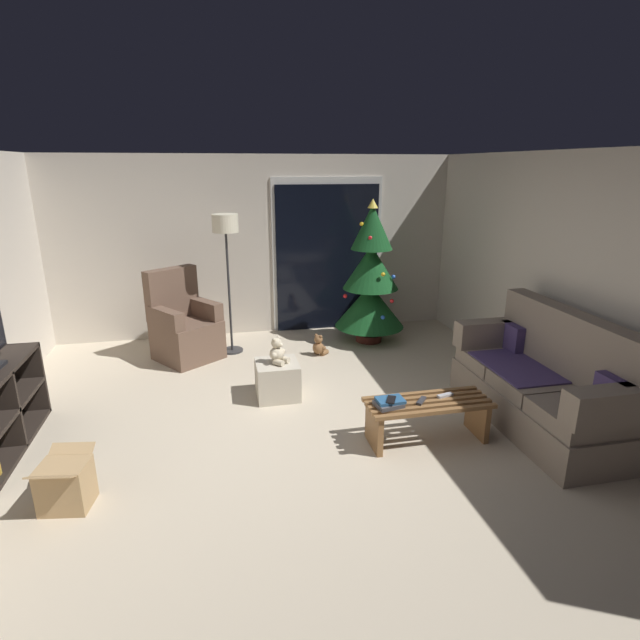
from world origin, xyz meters
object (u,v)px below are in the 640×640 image
Objects in this scene: teddy_bear_chestnut_by_tree at (319,346)px; christmas_tree at (371,281)px; remote_graphite at (421,401)px; couch at (543,384)px; coffee_table at (427,414)px; ottoman at (277,380)px; teddy_bear_cream at (277,352)px; floor_lamp at (226,237)px; remote_silver at (445,395)px; armchair at (184,328)px; cell_phone at (391,400)px; book_stack at (389,403)px; cardboard_box_open_near_shelf at (66,485)px.

christmas_tree is at bearing 26.23° from teddy_bear_chestnut_by_tree.
couch is at bearing -135.51° from remote_graphite.
christmas_tree is at bearing -56.93° from remote_graphite.
coffee_table is 2.50× the size of ottoman.
teddy_bear_cream is 1.34m from teddy_bear_chestnut_by_tree.
coffee_table is 0.62× the size of floor_lamp.
teddy_bear_chestnut_by_tree is (0.67, 1.09, -0.38)m from teddy_bear_cream.
remote_silver is 1.75m from teddy_bear_cream.
floor_lamp is (0.58, 0.10, 1.10)m from armchair.
christmas_tree is 1.09× the size of floor_lamp.
remote_graphite is 0.30m from cell_phone.
coffee_table is 0.97× the size of armchair.
couch is at bearing 3.15° from book_stack.
teddy_bear_cream reaches higher than cardboard_box_open_near_shelf.
book_stack is 3.10m from floor_lamp.
cardboard_box_open_near_shelf is at bearing -174.86° from couch.
armchair is at bearing -9.22° from remote_graphite.
couch reaches higher than cardboard_box_open_near_shelf.
remote_graphite is 2.71m from christmas_tree.
teddy_bear_chestnut_by_tree is at bearing -153.77° from christmas_tree.
teddy_bear_chestnut_by_tree is 0.59× the size of cardboard_box_open_near_shelf.
teddy_bear_cream is 1.00× the size of teddy_bear_chestnut_by_tree.
remote_graphite is 1.60m from teddy_bear_cream.
cell_phone is 3.11m from floor_lamp.
floor_lamp is 1.82m from teddy_bear_cream.
cell_phone is at bearing -103.88° from christmas_tree.
coffee_table is 7.64× the size of cell_phone.
couch reaches higher than book_stack.
armchair is at bearing 170.49° from teddy_bear_chestnut_by_tree.
book_stack is 2.54m from cardboard_box_open_near_shelf.
remote_silver is (0.25, 0.06, 0.00)m from remote_graphite.
couch is 1.00m from remote_silver.
coffee_table is 0.40m from book_stack.
cardboard_box_open_near_shelf is at bearing -173.64° from book_stack.
remote_silver is 0.55× the size of teddy_bear_cream.
floor_lamp is 3.46m from cardboard_box_open_near_shelf.
christmas_tree reaches higher than teddy_bear_cream.
teddy_bear_chestnut_by_tree is (-0.50, 2.24, -0.14)m from coffee_table.
couch is 2.75m from christmas_tree.
christmas_tree is 2.52m from armchair.
christmas_tree reaches higher than teddy_bear_chestnut_by_tree.
teddy_bear_cream is 2.27m from cardboard_box_open_near_shelf.
remote_silver is 0.55m from book_stack.
book_stack is 0.04m from cell_phone.
cardboard_box_open_near_shelf is at bearing -113.97° from floor_lamp.
couch is 2.59m from teddy_bear_cream.
ottoman is (-1.36, 1.11, -0.21)m from remote_silver.
coffee_table is 1.65m from ottoman.
armchair is (-1.81, 2.56, -0.05)m from cell_phone.
book_stack is (-1.55, -0.09, 0.02)m from couch.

